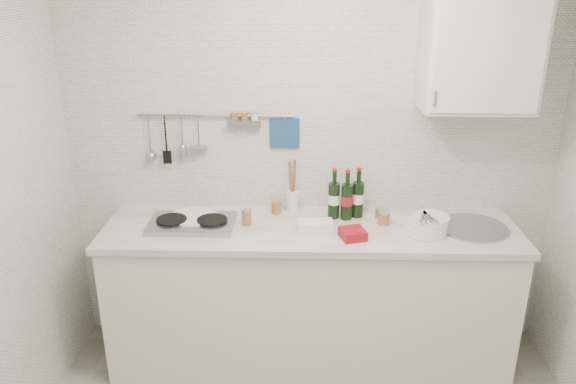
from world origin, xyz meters
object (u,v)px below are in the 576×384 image
at_px(plate_stack_sink, 428,224).
at_px(utensil_crock, 292,198).
at_px(wine_bottles, 346,194).
at_px(plate_stack_hob, 193,219).
at_px(wall_cabinet, 481,45).

height_order(plate_stack_sink, utensil_crock, utensil_crock).
bearing_deg(wine_bottles, utensil_crock, 161.88).
bearing_deg(plate_stack_hob, wine_bottles, 5.21).
xyz_separation_m(plate_stack_sink, wine_bottles, (-0.46, 0.19, 0.11)).
bearing_deg(utensil_crock, wine_bottles, -18.12).
height_order(plate_stack_hob, utensil_crock, utensil_crock).
bearing_deg(wall_cabinet, plate_stack_hob, -177.86).
relative_size(plate_stack_hob, plate_stack_sink, 1.15).
bearing_deg(wall_cabinet, wine_bottles, 177.99).
relative_size(wall_cabinet, utensil_crock, 2.07).
bearing_deg(utensil_crock, plate_stack_hob, -162.23).
xyz_separation_m(plate_stack_sink, utensil_crock, (-0.78, 0.30, 0.03)).
bearing_deg(wall_cabinet, utensil_crock, 172.63).
bearing_deg(plate_stack_hob, wall_cabinet, 2.14).
xyz_separation_m(plate_stack_hob, wine_bottles, (0.92, 0.08, 0.14)).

